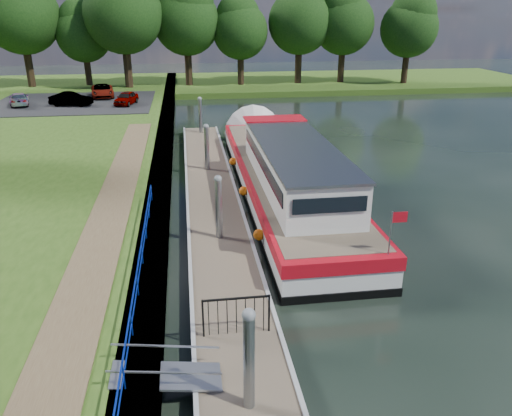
{
  "coord_description": "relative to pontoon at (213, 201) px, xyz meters",
  "views": [
    {
      "loc": [
        -1.09,
        -9.22,
        8.72
      ],
      "look_at": [
        1.49,
        8.87,
        1.4
      ],
      "focal_mm": 35.0,
      "sensor_mm": 36.0,
      "label": 1
    }
  ],
  "objects": [
    {
      "name": "barge",
      "position": [
        3.6,
        1.38,
        0.9
      ],
      "size": [
        4.36,
        21.15,
        4.78
      ],
      "color": "black",
      "rests_on": "ground"
    },
    {
      "name": "horizon_trees",
      "position": [
        -1.61,
        35.68,
        7.76
      ],
      "size": [
        54.38,
        10.03,
        12.87
      ],
      "color": "#332316",
      "rests_on": "ground"
    },
    {
      "name": "car_a",
      "position": [
        -6.15,
        23.29,
        1.21
      ],
      "size": [
        2.15,
        3.53,
        1.12
      ],
      "primitive_type": "imported",
      "rotation": [
        0.0,
        0.0,
        -0.27
      ],
      "color": "#999999",
      "rests_on": "carpark"
    },
    {
      "name": "gangway",
      "position": [
        -1.85,
        -12.5,
        0.44
      ],
      "size": [
        2.58,
        1.0,
        0.92
      ],
      "color": "#A5A8AD",
      "rests_on": "ground"
    },
    {
      "name": "bank_edge",
      "position": [
        -2.55,
        2.0,
        0.2
      ],
      "size": [
        1.1,
        90.0,
        0.78
      ],
      "primitive_type": "cube",
      "color": "#473D2D",
      "rests_on": "ground"
    },
    {
      "name": "car_d",
      "position": [
        -8.78,
        27.66,
        1.25
      ],
      "size": [
        2.66,
        4.58,
        1.2
      ],
      "primitive_type": "imported",
      "rotation": [
        0.0,
        0.0,
        0.16
      ],
      "color": "#999999",
      "rests_on": "carpark"
    },
    {
      "name": "far_bank",
      "position": [
        12.0,
        39.0,
        0.12
      ],
      "size": [
        60.0,
        18.0,
        0.6
      ],
      "primitive_type": "cube",
      "color": "#305117",
      "rests_on": "ground"
    },
    {
      "name": "pontoon",
      "position": [
        0.0,
        0.0,
        0.0
      ],
      "size": [
        2.5,
        30.0,
        0.56
      ],
      "color": "brown",
      "rests_on": "ground"
    },
    {
      "name": "blue_fence",
      "position": [
        -2.75,
        -10.0,
        1.13
      ],
      "size": [
        0.04,
        18.04,
        0.72
      ],
      "color": "#0C2DBF",
      "rests_on": "riverbank"
    },
    {
      "name": "carpark",
      "position": [
        -11.0,
        25.0,
        0.62
      ],
      "size": [
        14.0,
        12.0,
        0.06
      ],
      "primitive_type": "cube",
      "color": "black",
      "rests_on": "riverbank"
    },
    {
      "name": "mooring_piles",
      "position": [
        0.0,
        0.0,
        1.1
      ],
      "size": [
        0.3,
        27.3,
        3.55
      ],
      "color": "gray",
      "rests_on": "ground"
    },
    {
      "name": "ground",
      "position": [
        0.0,
        -13.0,
        -0.18
      ],
      "size": [
        160.0,
        160.0,
        0.0
      ],
      "primitive_type": "plane",
      "color": "black",
      "rests_on": "ground"
    },
    {
      "name": "car_b",
      "position": [
        -10.83,
        23.3,
        1.24
      ],
      "size": [
        3.71,
        1.83,
        1.17
      ],
      "primitive_type": "imported",
      "rotation": [
        0.0,
        0.0,
        1.4
      ],
      "color": "#999999",
      "rests_on": "carpark"
    },
    {
      "name": "footpath",
      "position": [
        -4.4,
        -5.0,
        0.62
      ],
      "size": [
        1.6,
        40.0,
        0.05
      ],
      "primitive_type": "cube",
      "color": "brown",
      "rests_on": "riverbank"
    },
    {
      "name": "gate_panel",
      "position": [
        -0.0,
        -10.8,
        0.97
      ],
      "size": [
        1.85,
        0.05,
        1.15
      ],
      "color": "black",
      "rests_on": "ground"
    },
    {
      "name": "car_c",
      "position": [
        -15.36,
        24.21,
        1.19
      ],
      "size": [
        2.39,
        3.95,
        1.07
      ],
      "primitive_type": "imported",
      "rotation": [
        0.0,
        0.0,
        3.4
      ],
      "color": "#999999",
      "rests_on": "carpark"
    }
  ]
}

